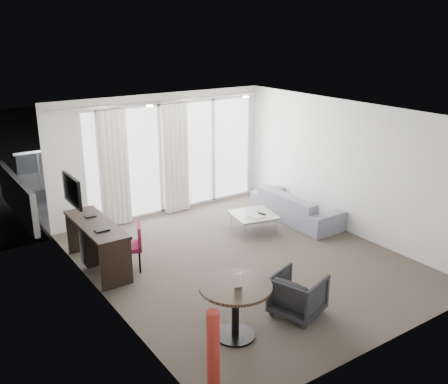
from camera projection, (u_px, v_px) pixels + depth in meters
floor at (243, 260)px, 8.81m from camera, size 5.00×6.00×0.00m
ceiling at (245, 113)px, 7.98m from camera, size 5.00×6.00×0.00m
wall_left at (102, 221)px, 7.06m from camera, size 0.00×6.00×2.60m
wall_right at (347, 168)px, 9.72m from camera, size 0.00×6.00×2.60m
wall_front at (391, 254)px, 6.04m from camera, size 5.00×0.00×2.60m
window_panel at (174, 157)px, 10.93m from camera, size 4.00×0.02×2.38m
window_frame at (175, 157)px, 10.92m from camera, size 4.10×0.06×2.44m
curtain_left at (115, 169)px, 10.03m from camera, size 0.60×0.20×2.38m
curtain_right at (176, 159)px, 10.77m from camera, size 0.60×0.20×2.38m
curtain_track at (163, 102)px, 10.24m from camera, size 4.80×0.04×0.04m
downlight_a at (150, 106)px, 8.76m from camera, size 0.12×0.12×0.02m
downlight_b at (246, 97)px, 9.88m from camera, size 0.12×0.12×0.02m
desk at (97, 246)px, 8.41m from camera, size 0.54×1.74×0.81m
tv at (72, 191)px, 8.21m from camera, size 0.05×0.80×0.50m
desk_chair at (129, 247)px, 8.34m from camera, size 0.57×0.55×0.81m
round_table at (235, 311)px, 6.52m from camera, size 1.18×1.18×0.76m
menu_card at (238, 290)px, 6.37m from camera, size 0.11×0.03×0.20m
red_lamp at (213, 358)px, 5.31m from camera, size 0.29×0.29×1.13m
tub_armchair at (298, 294)px, 7.07m from camera, size 0.85×0.84×0.62m
coffee_table at (253, 222)px, 9.99m from camera, size 0.95×0.95×0.36m
remote at (262, 214)px, 9.93m from camera, size 0.08×0.15×0.02m
magazine at (256, 217)px, 9.80m from camera, size 0.28×0.33×0.02m
sofa at (296, 206)px, 10.53m from camera, size 0.83×2.13×0.62m
terrace_slab at (147, 193)px, 12.52m from camera, size 5.60×3.00×0.12m
rattan_chair_a at (160, 168)px, 12.83m from camera, size 0.75×0.75×0.90m
rattan_chair_b at (188, 165)px, 13.13m from camera, size 0.67×0.67×0.92m
rattan_table at (185, 176)px, 12.93m from camera, size 0.57×0.57×0.44m
balustrade at (122, 159)px, 13.48m from camera, size 5.50×0.06×1.05m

